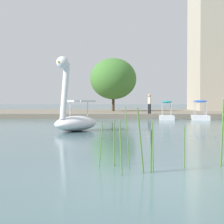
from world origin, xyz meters
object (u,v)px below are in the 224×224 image
Objects in this scene: person_on_path at (149,103)px; swan_boat at (75,118)px; tree_sapling_by_fence at (113,79)px; pedal_boat_teal at (167,114)px; pedal_boat_blue at (200,114)px.

swan_boat is at bearing -109.07° from person_on_path.
tree_sapling_by_fence reaches higher than swan_boat.
pedal_boat_teal is (5.85, 11.20, -0.19)m from swan_boat.
person_on_path is (4.74, 13.72, 0.68)m from swan_boat.
tree_sapling_by_fence is at bearing 109.52° from pedal_boat_teal.
tree_sapling_by_fence is 3.95× the size of person_on_path.
person_on_path is at bearing 113.74° from pedal_boat_teal.
pedal_boat_teal is 2.89m from person_on_path.
pedal_boat_blue is 0.34× the size of tree_sapling_by_fence.
person_on_path reaches higher than pedal_boat_teal.
swan_boat is 13.84m from pedal_boat_blue.
pedal_boat_teal is 13.09m from tree_sapling_by_fence.
swan_boat is 14.54m from person_on_path.
person_on_path is (-3.65, 2.72, 0.85)m from pedal_boat_blue.
pedal_boat_blue reaches higher than pedal_boat_teal.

